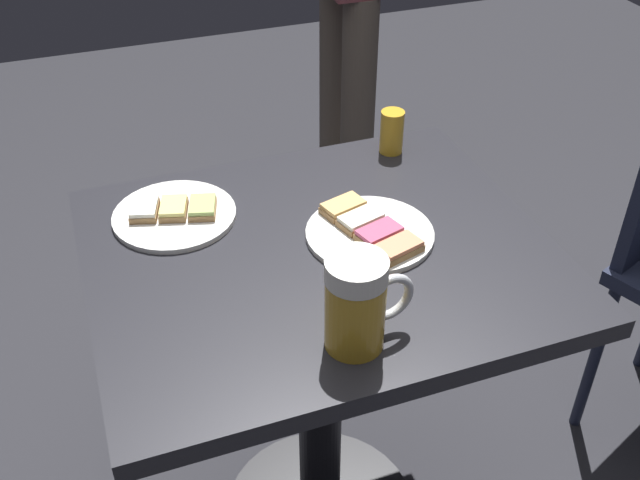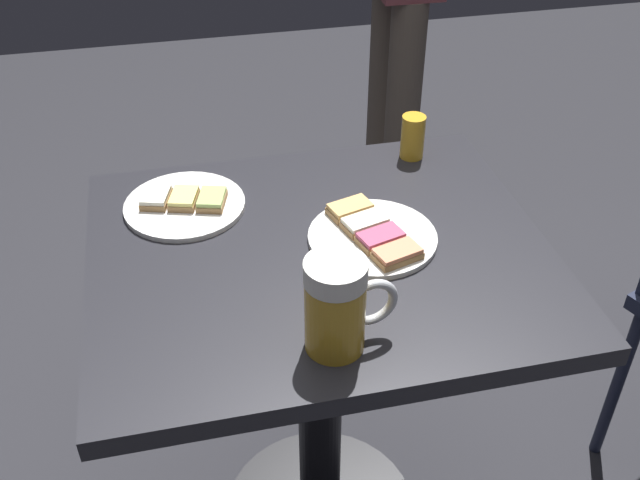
% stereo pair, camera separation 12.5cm
% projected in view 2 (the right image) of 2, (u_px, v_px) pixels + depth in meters
% --- Properties ---
extents(cafe_table, '(0.79, 0.66, 0.78)m').
position_uv_depth(cafe_table, '(320.00, 325.00, 1.37)').
color(cafe_table, black).
rests_on(cafe_table, ground_plane).
extents(plate_near, '(0.23, 0.23, 0.03)m').
position_uv_depth(plate_near, '(373.00, 235.00, 1.28)').
color(plate_near, white).
rests_on(plate_near, cafe_table).
extents(plate_far, '(0.22, 0.22, 0.03)m').
position_uv_depth(plate_far, '(185.00, 204.00, 1.36)').
color(plate_far, white).
rests_on(plate_far, cafe_table).
extents(beer_mug, '(0.14, 0.09, 0.15)m').
position_uv_depth(beer_mug, '(338.00, 305.00, 1.04)').
color(beer_mug, gold).
rests_on(beer_mug, cafe_table).
extents(beer_glass_small, '(0.05, 0.05, 0.09)m').
position_uv_depth(beer_glass_small, '(413.00, 137.00, 1.49)').
color(beer_glass_small, gold).
rests_on(beer_glass_small, cafe_table).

